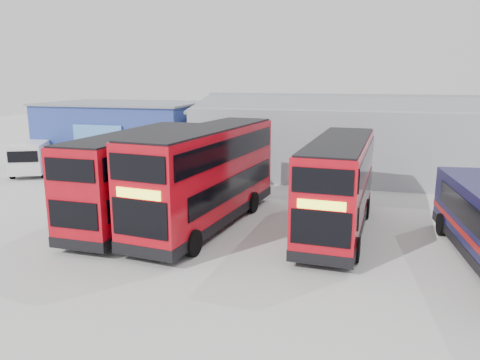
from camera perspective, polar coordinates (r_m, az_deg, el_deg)
ground_plane at (r=18.60m, az=-1.79°, el=-10.20°), size 120.00×120.00×0.00m
office_block at (r=39.57m, az=-13.81°, el=5.50°), size 12.30×8.32×5.12m
maintenance_shed at (r=36.81m, az=19.69°, el=4.66°), size 30.50×12.00×5.89m
double_decker_left at (r=23.89m, az=-12.22°, el=0.32°), size 2.98×10.76×4.51m
double_decker_centre at (r=22.68m, az=-4.10°, el=0.32°), size 4.17×11.63×4.82m
double_decker_right at (r=22.20m, az=11.89°, el=-0.76°), size 3.13×10.50×4.39m
panel_van at (r=38.49m, az=-23.86°, el=2.77°), size 4.34×5.99×2.45m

